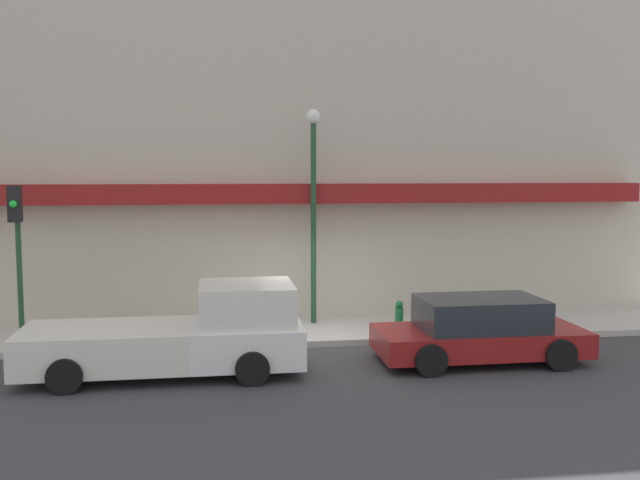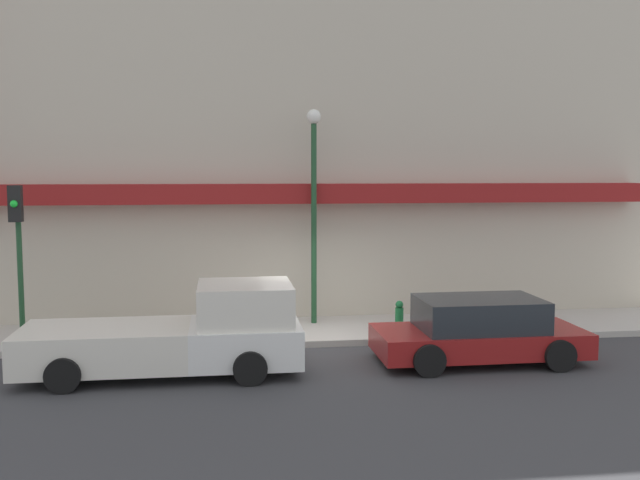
{
  "view_description": "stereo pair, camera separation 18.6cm",
  "coord_description": "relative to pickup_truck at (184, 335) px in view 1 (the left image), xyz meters",
  "views": [
    {
      "loc": [
        -2.35,
        -15.69,
        4.01
      ],
      "look_at": [
        0.18,
        1.1,
        2.35
      ],
      "focal_mm": 40.0,
      "sensor_mm": 36.0,
      "label": 1
    },
    {
      "loc": [
        -2.16,
        -15.72,
        4.01
      ],
      "look_at": [
        0.18,
        1.1,
        2.35
      ],
      "focal_mm": 40.0,
      "sensor_mm": 36.0,
      "label": 2
    }
  ],
  "objects": [
    {
      "name": "ground_plane",
      "position": [
        2.96,
        1.65,
        -0.77
      ],
      "size": [
        80.0,
        80.0,
        0.0
      ],
      "primitive_type": "plane",
      "color": "#38383A"
    },
    {
      "name": "pickup_truck",
      "position": [
        0.0,
        0.0,
        0.0
      ],
      "size": [
        5.44,
        2.19,
        1.77
      ],
      "rotation": [
        0.0,
        0.0,
        0.03
      ],
      "color": "white",
      "rests_on": "ground"
    },
    {
      "name": "traffic_light",
      "position": [
        -3.65,
        2.32,
        1.82
      ],
      "size": [
        0.28,
        0.42,
        3.54
      ],
      "color": "#1E4728",
      "rests_on": "sidewalk"
    },
    {
      "name": "street_lamp",
      "position": [
        3.1,
        3.61,
        2.75
      ],
      "size": [
        0.36,
        0.36,
        5.37
      ],
      "color": "#1E4728",
      "rests_on": "sidewalk"
    },
    {
      "name": "sidewalk",
      "position": [
        2.96,
        3.03,
        -0.69
      ],
      "size": [
        36.0,
        2.75,
        0.15
      ],
      "color": "#B7B2A8",
      "rests_on": "ground"
    },
    {
      "name": "fire_hydrant",
      "position": [
        5.04,
        2.48,
        -0.26
      ],
      "size": [
        0.2,
        0.2,
        0.73
      ],
      "color": "#196633",
      "rests_on": "sidewalk"
    },
    {
      "name": "building",
      "position": [
        2.94,
        5.88,
        3.55
      ],
      "size": [
        19.8,
        3.8,
        10.58
      ],
      "color": "#BCB29E",
      "rests_on": "ground"
    },
    {
      "name": "parked_car",
      "position": [
        6.12,
        0.0,
        -0.11
      ],
      "size": [
        4.35,
        2.06,
        1.36
      ],
      "rotation": [
        0.0,
        0.0,
        -0.02
      ],
      "color": "maroon",
      "rests_on": "ground"
    }
  ]
}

